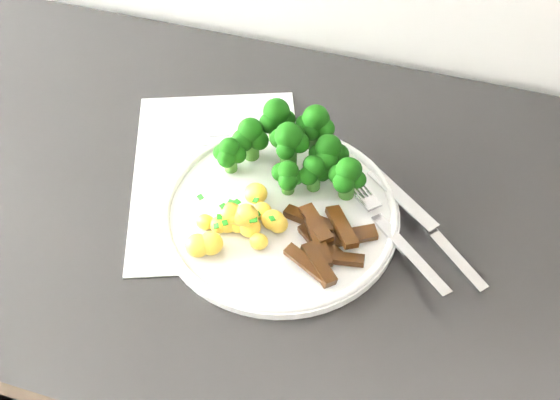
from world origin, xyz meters
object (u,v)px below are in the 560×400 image
object	(u,v)px
recipe_paper	(218,174)
knife	(439,241)
potatoes	(238,222)
fork	(395,235)
counter	(262,370)
plate	(280,212)
beef_strips	(324,240)
broccoli	(295,146)

from	to	relation	value
recipe_paper	knife	world-z (taller)	knife
potatoes	fork	xyz separation A→B (m)	(0.18, 0.04, -0.01)
counter	potatoes	distance (m)	0.49
counter	recipe_paper	distance (m)	0.47
plate	knife	bearing A→B (deg)	3.46
counter	fork	bearing A→B (deg)	-4.04
knife	potatoes	bearing A→B (deg)	-166.68
plate	fork	distance (m)	0.14
counter	beef_strips	world-z (taller)	beef_strips
fork	recipe_paper	bearing A→B (deg)	169.72
counter	beef_strips	xyz separation A→B (m)	(0.10, -0.04, 0.48)
beef_strips	broccoli	bearing A→B (deg)	122.42
potatoes	knife	bearing A→B (deg)	13.32
knife	fork	bearing A→B (deg)	-164.89
plate	beef_strips	size ratio (longest dim) A/B	2.48
plate	fork	bearing A→B (deg)	-0.91
plate	fork	world-z (taller)	fork
potatoes	beef_strips	world-z (taller)	potatoes
counter	beef_strips	size ratio (longest dim) A/B	21.12
fork	broccoli	bearing A→B (deg)	152.93
broccoli	beef_strips	xyz separation A→B (m)	(0.07, -0.11, -0.03)
counter	knife	xyz separation A→B (m)	(0.23, 0.00, 0.47)
broccoli	plate	bearing A→B (deg)	-87.53
recipe_paper	beef_strips	world-z (taller)	beef_strips
recipe_paper	potatoes	bearing A→B (deg)	-54.81
beef_strips	knife	world-z (taller)	beef_strips
counter	beef_strips	distance (m)	0.49
counter	knife	distance (m)	0.52
plate	broccoli	bearing A→B (deg)	92.47
recipe_paper	broccoli	size ratio (longest dim) A/B	1.87
fork	knife	xyz separation A→B (m)	(0.05, 0.01, -0.01)
broccoli	potatoes	world-z (taller)	broccoli
counter	knife	size ratio (longest dim) A/B	14.88
plate	potatoes	bearing A→B (deg)	-131.32
broccoli	potatoes	size ratio (longest dim) A/B	1.58
potatoes	broccoli	bearing A→B (deg)	73.15
knife	recipe_paper	bearing A→B (deg)	174.22
potatoes	fork	bearing A→B (deg)	12.81
counter	plate	bearing A→B (deg)	-15.38
fork	counter	bearing A→B (deg)	175.96
broccoli	potatoes	distance (m)	0.12
counter	potatoes	size ratio (longest dim) A/B	20.17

